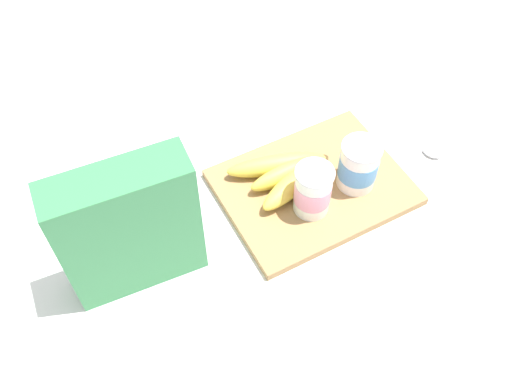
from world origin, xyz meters
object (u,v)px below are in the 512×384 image
(cereal_box, at_px, (129,229))
(banana_bunch, at_px, (286,173))
(yogurt_cup_front, at_px, (358,165))
(spoon, at_px, (419,147))
(cutting_board, at_px, (313,187))
(yogurt_cup_back, at_px, (313,191))

(cereal_box, bearing_deg, banana_bunch, -167.12)
(yogurt_cup_front, height_order, spoon, yogurt_cup_front)
(cutting_board, distance_m, banana_bunch, 0.06)
(cereal_box, bearing_deg, spoon, -175.49)
(yogurt_cup_front, distance_m, yogurt_cup_back, 0.10)
(yogurt_cup_front, bearing_deg, banana_bunch, -31.05)
(yogurt_cup_front, xyz_separation_m, banana_bunch, (0.11, -0.06, -0.03))
(cutting_board, relative_size, spoon, 2.57)
(cutting_board, xyz_separation_m, cereal_box, (0.33, 0.01, 0.12))
(cutting_board, height_order, cereal_box, cereal_box)
(banana_bunch, xyz_separation_m, spoon, (-0.27, 0.04, -0.03))
(yogurt_cup_back, distance_m, banana_bunch, 0.08)
(yogurt_cup_front, relative_size, spoon, 0.76)
(spoon, bearing_deg, yogurt_cup_back, 6.34)
(cereal_box, distance_m, spoon, 0.58)
(yogurt_cup_back, xyz_separation_m, banana_bunch, (0.01, -0.07, -0.03))
(banana_bunch, bearing_deg, yogurt_cup_front, 148.95)
(yogurt_cup_front, xyz_separation_m, spoon, (-0.16, -0.02, -0.06))
(cutting_board, relative_size, yogurt_cup_back, 3.35)
(banana_bunch, bearing_deg, yogurt_cup_back, 95.47)
(banana_bunch, bearing_deg, cereal_box, 8.22)
(yogurt_cup_front, bearing_deg, yogurt_cup_back, 5.52)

